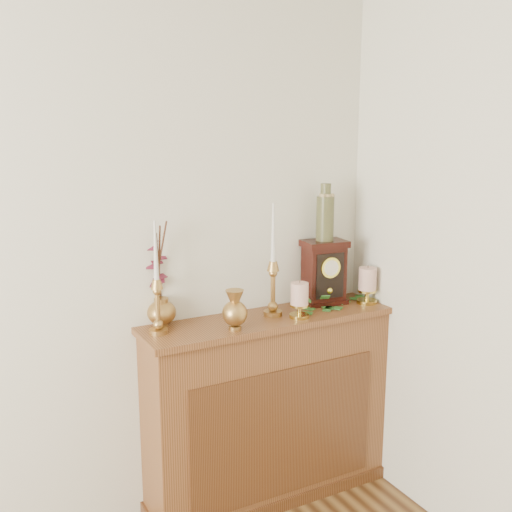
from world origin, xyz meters
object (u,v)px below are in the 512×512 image
candlestick_center (273,280)px  bud_vase (235,310)px  candlestick_left (157,298)px  mantel_clock (324,273)px  ceramic_vase (325,215)px  ginger_jar (157,277)px

candlestick_center → bud_vase: candlestick_center is taller
candlestick_left → mantel_clock: (0.89, 0.05, -0.00)m
mantel_clock → ceramic_vase: (0.00, 0.00, 0.29)m
ginger_jar → mantel_clock: ginger_jar is taller
candlestick_center → bud_vase: size_ratio=2.95×
bud_vase → mantel_clock: (0.58, 0.16, 0.07)m
mantel_clock → ceramic_vase: bearing=90.0°
candlestick_left → bud_vase: (0.31, -0.11, -0.07)m
mantel_clock → ceramic_vase: ceramic_vase is taller
candlestick_left → candlestick_center: candlestick_center is taller
bud_vase → mantel_clock: bearing=15.6°
candlestick_left → ginger_jar: size_ratio=1.03×
bud_vase → ginger_jar: 0.38m
mantel_clock → ginger_jar: bearing=-178.9°
bud_vase → mantel_clock: size_ratio=0.56×
candlestick_left → mantel_clock: bearing=3.0°
bud_vase → ceramic_vase: size_ratio=0.64×
ginger_jar → ceramic_vase: (0.84, -0.08, 0.23)m
ceramic_vase → bud_vase: bearing=-164.2°
candlestick_center → ceramic_vase: ceramic_vase is taller
ceramic_vase → candlestick_left: bearing=-176.8°
candlestick_left → ginger_jar: bearing=69.8°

